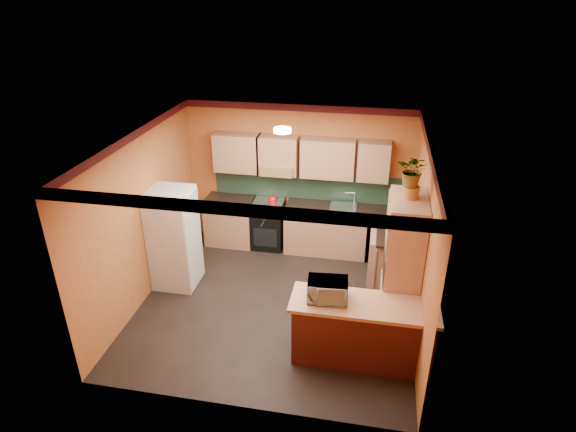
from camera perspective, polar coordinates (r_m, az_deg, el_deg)
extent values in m
plane|color=black|center=(7.80, -1.44, -10.28)|extent=(4.20, 4.20, 0.00)
cube|color=white|center=(6.55, -1.71, 9.01)|extent=(4.20, 4.20, 0.04)
cube|color=#C06833|center=(8.95, 1.25, 4.71)|extent=(4.20, 0.04, 2.70)
cube|color=#C06833|center=(5.37, -6.35, -11.84)|extent=(4.20, 0.04, 2.70)
cube|color=#C06833|center=(7.75, -16.93, -0.08)|extent=(0.04, 4.20, 2.70)
cube|color=#C06833|center=(6.99, 15.56, -2.91)|extent=(0.04, 4.20, 2.70)
cube|color=#203B2B|center=(8.97, 2.81, 3.59)|extent=(3.70, 0.02, 0.53)
cube|color=#203B2B|center=(8.30, 14.77, 0.76)|extent=(0.02, 1.40, 0.53)
cube|color=tan|center=(8.62, 1.75, 7.04)|extent=(3.10, 0.34, 0.70)
cylinder|color=white|center=(7.13, -0.67, 10.13)|extent=(0.26, 0.26, 0.06)
cube|color=tan|center=(9.05, 1.54, -1.39)|extent=(3.65, 0.60, 0.88)
cube|color=black|center=(8.84, 1.57, 1.25)|extent=(3.65, 0.62, 0.04)
cube|color=black|center=(9.15, -2.33, -0.97)|extent=(0.58, 0.58, 0.91)
cube|color=silver|center=(8.75, 6.59, 1.05)|extent=(0.48, 0.40, 0.03)
cube|color=tan|center=(8.20, 12.33, -5.22)|extent=(0.60, 0.80, 0.88)
cube|color=black|center=(7.98, 12.65, -2.40)|extent=(0.62, 0.80, 0.04)
cube|color=silver|center=(8.05, -13.38, -2.59)|extent=(0.68, 0.66, 1.70)
cube|color=tan|center=(6.88, 13.31, -6.01)|extent=(0.48, 0.90, 2.10)
cylinder|color=#A85E28|center=(6.41, 14.34, 2.80)|extent=(0.22, 0.22, 0.16)
imported|color=tan|center=(6.30, 14.63, 5.25)|extent=(0.47, 0.44, 0.43)
cube|color=#4A1B11|center=(6.61, 8.74, -13.58)|extent=(1.80, 0.55, 0.88)
cube|color=tan|center=(6.33, 9.03, -10.35)|extent=(1.90, 0.65, 0.05)
imported|color=silver|center=(6.25, 4.69, -8.72)|extent=(0.54, 0.39, 0.29)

